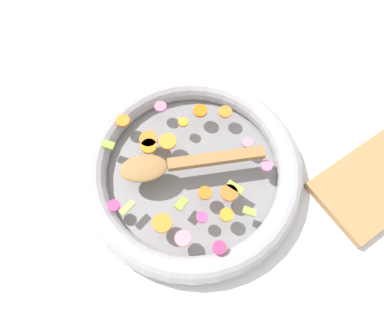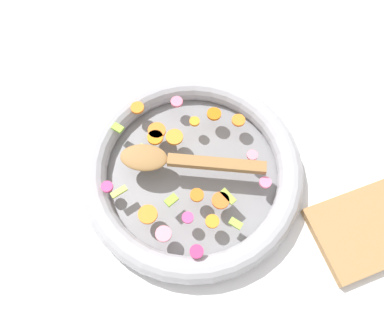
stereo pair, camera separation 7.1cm
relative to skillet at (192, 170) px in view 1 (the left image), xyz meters
name	(u,v)px [view 1 (the left image)]	position (x,y,z in m)	size (l,w,h in m)	color
ground_plane	(192,175)	(0.00, 0.00, -0.02)	(4.00, 4.00, 0.00)	silver
skillet	(192,170)	(0.00, 0.00, 0.00)	(0.44, 0.44, 0.05)	slate
chopped_vegetables	(183,168)	(0.02, 0.00, 0.03)	(0.32, 0.35, 0.01)	orange
wooden_spoon	(176,164)	(0.03, -0.01, 0.04)	(0.26, 0.15, 0.01)	olive
cutting_board	(373,184)	(-0.28, 0.22, -0.01)	(0.22, 0.15, 0.02)	#9E7547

